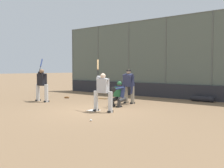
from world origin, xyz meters
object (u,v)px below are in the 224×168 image
at_px(batter_at_plate, 103,91).
at_px(equipment_bag_dugout_side, 202,99).
at_px(batter_on_deck, 42,84).
at_px(fielding_glove_on_dirt, 67,97).
at_px(spare_bat_near_backstop, 104,99).
at_px(umpire_home, 129,85).
at_px(baseball_loose, 91,120).
at_px(catcher_behind_plate, 118,93).

distance_m(batter_at_plate, equipment_bag_dugout_side, 6.02).
relative_size(batter_on_deck, fielding_glove_on_dirt, 7.63).
distance_m(spare_bat_near_backstop, equipment_bag_dugout_side, 5.29).
bearing_deg(spare_bat_near_backstop, fielding_glove_on_dirt, 15.72).
distance_m(umpire_home, equipment_bag_dugout_side, 4.01).
relative_size(batter_at_plate, baseball_loose, 28.28).
bearing_deg(umpire_home, baseball_loose, 109.92).
distance_m(batter_on_deck, equipment_bag_dugout_side, 8.38).
bearing_deg(equipment_bag_dugout_side, batter_on_deck, 38.55).
xyz_separation_m(batter_on_deck, baseball_loose, (-5.55, 2.14, -0.89)).
bearing_deg(equipment_bag_dugout_side, batter_at_plate, 71.43).
relative_size(catcher_behind_plate, umpire_home, 0.69).
height_order(batter_at_plate, fielding_glove_on_dirt, batter_at_plate).
xyz_separation_m(umpire_home, spare_bat_near_backstop, (2.20, -0.66, -0.86)).
bearing_deg(spare_bat_near_backstop, catcher_behind_plate, 132.47).
xyz_separation_m(batter_at_plate, catcher_behind_plate, (0.42, -1.54, -0.24)).
bearing_deg(equipment_bag_dugout_side, catcher_behind_plate, 60.66).
relative_size(catcher_behind_plate, equipment_bag_dugout_side, 0.89).
distance_m(batter_at_plate, umpire_home, 2.73).
xyz_separation_m(umpire_home, baseball_loose, (-1.56, 4.33, -0.86)).
height_order(batter_at_plate, baseball_loose, batter_at_plate).
bearing_deg(batter_at_plate, fielding_glove_on_dirt, -33.52).
relative_size(umpire_home, batter_on_deck, 0.74).
bearing_deg(batter_at_plate, spare_bat_near_backstop, -57.17).
xyz_separation_m(catcher_behind_plate, baseball_loose, (-1.35, 3.21, -0.56)).
height_order(batter_at_plate, spare_bat_near_backstop, batter_at_plate).
relative_size(batter_at_plate, catcher_behind_plate, 1.82).
bearing_deg(batter_on_deck, umpire_home, -149.36).
bearing_deg(baseball_loose, catcher_behind_plate, -67.15).
height_order(batter_on_deck, baseball_loose, batter_on_deck).
relative_size(spare_bat_near_backstop, equipment_bag_dugout_side, 0.69).
distance_m(fielding_glove_on_dirt, equipment_bag_dugout_side, 7.49).
bearing_deg(equipment_bag_dugout_side, baseball_loose, 82.47).
bearing_deg(umpire_home, equipment_bag_dugout_side, -130.02).
xyz_separation_m(spare_bat_near_backstop, fielding_glove_on_dirt, (1.96, 0.99, 0.02)).
distance_m(batter_at_plate, baseball_loose, 2.07).
height_order(fielding_glove_on_dirt, equipment_bag_dugout_side, equipment_bag_dugout_side).
height_order(batter_at_plate, umpire_home, batter_at_plate).
relative_size(baseball_loose, equipment_bag_dugout_side, 0.06).
distance_m(umpire_home, baseball_loose, 4.68).
xyz_separation_m(fielding_glove_on_dirt, equipment_bag_dugout_side, (-6.70, -3.34, 0.10)).
bearing_deg(spare_bat_near_backstop, umpire_home, 152.09).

